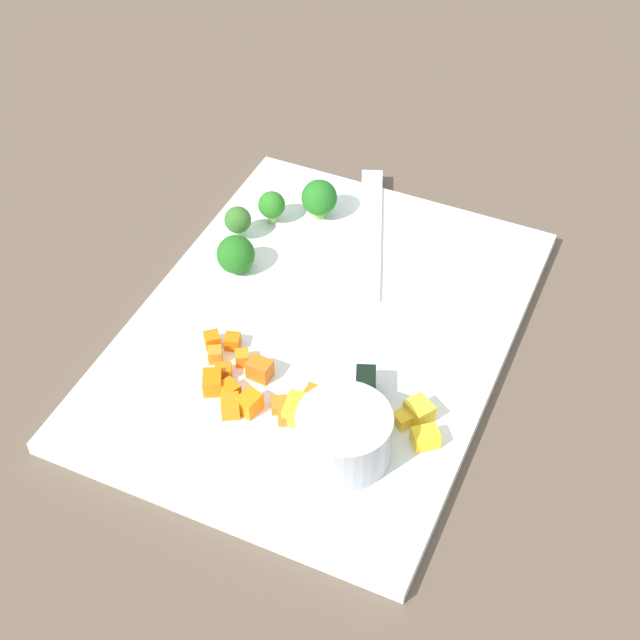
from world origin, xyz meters
TOP-DOWN VIEW (x-y plane):
  - ground_plane at (0.00, 0.00)m, footprint 4.00×4.00m
  - cutting_board at (0.00, 0.00)m, footprint 0.40×0.30m
  - prep_bowl at (-0.11, -0.07)m, footprint 0.07×0.07m
  - chef_knife at (-0.01, -0.05)m, footprint 0.34×0.14m
  - carrot_dice_0 at (-0.06, 0.04)m, footprint 0.02×0.02m
  - carrot_dice_1 at (-0.10, 0.05)m, footprint 0.02×0.02m
  - carrot_dice_2 at (-0.07, 0.06)m, footprint 0.02×0.02m
  - carrot_dice_3 at (-0.11, 0.03)m, footprint 0.02×0.02m
  - carrot_dice_4 at (-0.08, -0.03)m, footprint 0.02×0.02m
  - carrot_dice_5 at (-0.05, 0.06)m, footprint 0.02×0.02m
  - carrot_dice_6 at (-0.07, 0.02)m, footprint 0.02×0.02m
  - carrot_dice_7 at (-0.09, -0.01)m, footprint 0.02×0.02m
  - carrot_dice_8 at (-0.10, 0.03)m, footprint 0.02×0.02m
  - carrot_dice_9 at (-0.08, 0.05)m, footprint 0.02×0.02m
  - carrot_dice_10 at (-0.10, 0.01)m, footprint 0.02×0.02m
  - carrot_dice_11 at (-0.05, 0.07)m, footprint 0.02×0.02m
  - carrot_dice_12 at (-0.10, -0.02)m, footprint 0.02×0.02m
  - pepper_dice_0 at (-0.09, -0.02)m, footprint 0.03×0.02m
  - pepper_dice_1 at (-0.08, -0.12)m, footprint 0.02×0.02m
  - pepper_dice_2 at (-0.06, -0.11)m, footprint 0.03×0.03m
  - pepper_dice_3 at (-0.07, -0.10)m, footprint 0.02×0.02m
  - broccoli_floret_0 at (0.11, 0.10)m, footprint 0.03×0.03m
  - broccoli_floret_1 at (0.08, 0.12)m, footprint 0.02×0.02m
  - broccoli_floret_2 at (0.14, 0.06)m, footprint 0.03×0.03m
  - broccoli_floret_3 at (0.04, 0.10)m, footprint 0.03×0.03m

SIDE VIEW (x-z plane):
  - ground_plane at x=0.00m, z-range 0.00..0.00m
  - cutting_board at x=0.00m, z-range 0.00..0.01m
  - carrot_dice_7 at x=-0.09m, z-range 0.01..0.02m
  - carrot_dice_12 at x=-0.10m, z-range 0.01..0.02m
  - pepper_dice_3 at x=-0.07m, z-range 0.01..0.02m
  - carrot_dice_9 at x=-0.08m, z-range 0.01..0.02m
  - carrot_dice_0 at x=-0.06m, z-range 0.01..0.02m
  - carrot_dice_5 at x=-0.05m, z-range 0.01..0.02m
  - carrot_dice_8 at x=-0.10m, z-range 0.01..0.02m
  - carrot_dice_11 at x=-0.05m, z-range 0.01..0.02m
  - carrot_dice_4 at x=-0.08m, z-range 0.01..0.02m
  - carrot_dice_2 at x=-0.07m, z-range 0.01..0.02m
  - pepper_dice_1 at x=-0.08m, z-range 0.01..0.03m
  - carrot_dice_3 at x=-0.11m, z-range 0.01..0.03m
  - carrot_dice_1 at x=-0.10m, z-range 0.01..0.03m
  - pepper_dice_2 at x=-0.06m, z-range 0.01..0.03m
  - carrot_dice_10 at x=-0.10m, z-range 0.01..0.03m
  - carrot_dice_6 at x=-0.07m, z-range 0.01..0.03m
  - chef_knife at x=-0.01m, z-range 0.01..0.03m
  - pepper_dice_0 at x=-0.09m, z-range 0.01..0.03m
  - broccoli_floret_3 at x=0.04m, z-range 0.01..0.05m
  - broccoli_floret_0 at x=0.11m, z-range 0.01..0.05m
  - broccoli_floret_1 at x=0.08m, z-range 0.02..0.05m
  - prep_bowl at x=-0.11m, z-range 0.01..0.05m
  - broccoli_floret_2 at x=0.14m, z-range 0.01..0.05m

